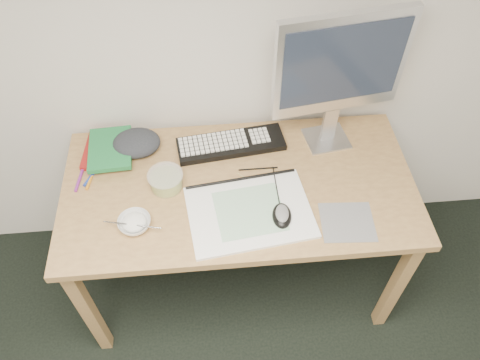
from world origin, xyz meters
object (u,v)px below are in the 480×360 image
object	(u,v)px
keyboard	(231,144)
rice_bowl	(135,223)
sketchpad	(250,212)
desk	(239,197)
monitor	(341,68)

from	to	relation	value
keyboard	rice_bowl	distance (m)	0.54
keyboard	rice_bowl	bearing A→B (deg)	-142.53
sketchpad	keyboard	size ratio (longest dim) A/B	1.02
desk	sketchpad	distance (m)	0.17
desk	monitor	world-z (taller)	monitor
desk	rice_bowl	bearing A→B (deg)	-157.82
desk	sketchpad	bearing A→B (deg)	-78.84
sketchpad	rice_bowl	size ratio (longest dim) A/B	3.77
keyboard	rice_bowl	world-z (taller)	rice_bowl
monitor	rice_bowl	xyz separation A→B (m)	(-0.80, -0.38, -0.36)
keyboard	sketchpad	bearing A→B (deg)	-89.93
sketchpad	keyboard	bearing A→B (deg)	89.83
sketchpad	desk	bearing A→B (deg)	94.04
monitor	rice_bowl	size ratio (longest dim) A/B	4.93
desk	keyboard	xyz separation A→B (m)	(-0.02, 0.21, 0.10)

